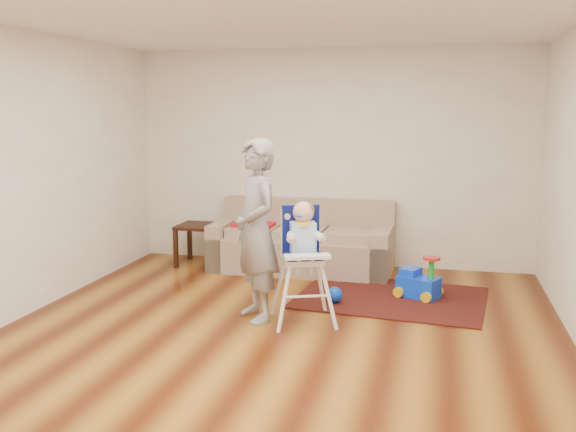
% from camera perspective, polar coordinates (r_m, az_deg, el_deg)
% --- Properties ---
extents(ground, '(5.50, 5.50, 0.00)m').
position_cam_1_polar(ground, '(5.73, -0.93, -10.57)').
color(ground, '#461906').
rests_on(ground, ground).
extents(room_envelope, '(5.04, 5.52, 2.72)m').
position_cam_1_polar(room_envelope, '(5.89, 0.28, 8.63)').
color(room_envelope, silver).
rests_on(room_envelope, ground).
extents(sofa, '(2.21, 0.96, 0.84)m').
position_cam_1_polar(sofa, '(7.83, 1.21, -1.85)').
color(sofa, gray).
rests_on(sofa, ground).
extents(side_table, '(0.52, 0.52, 0.52)m').
position_cam_1_polar(side_table, '(8.24, -7.86, -2.52)').
color(side_table, black).
rests_on(side_table, ground).
extents(area_rug, '(2.05, 1.63, 0.02)m').
position_cam_1_polar(area_rug, '(6.87, 9.14, -7.18)').
color(area_rug, black).
rests_on(area_rug, ground).
extents(ride_on_toy, '(0.50, 0.44, 0.45)m').
position_cam_1_polar(ride_on_toy, '(6.87, 11.55, -5.23)').
color(ride_on_toy, '#0C43F2').
rests_on(ride_on_toy, area_rug).
extents(toy_ball, '(0.16, 0.16, 0.16)m').
position_cam_1_polar(toy_ball, '(6.59, 4.15, -6.99)').
color(toy_ball, '#0C43F2').
rests_on(toy_ball, area_rug).
extents(high_chair, '(0.68, 0.68, 1.15)m').
position_cam_1_polar(high_chair, '(5.92, 1.36, -4.31)').
color(high_chair, white).
rests_on(high_chair, ground).
extents(adult, '(0.70, 0.74, 1.70)m').
position_cam_1_polar(adult, '(5.96, -2.84, -1.29)').
color(adult, gray).
rests_on(adult, ground).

